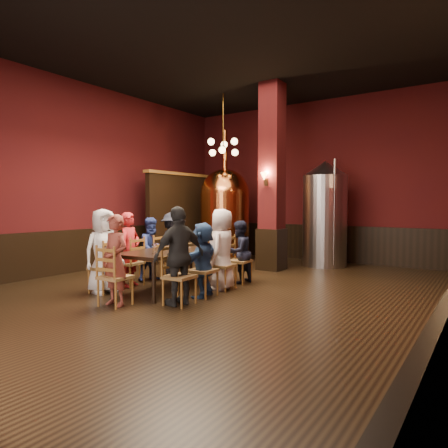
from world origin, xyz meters
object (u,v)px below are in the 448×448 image
Objects in this scene: copper_kettle at (225,213)px; rose_vase at (210,234)px; person_0 at (104,251)px; person_2 at (152,249)px; dining_table at (175,252)px; person_1 at (130,249)px; steel_vessel at (325,214)px.

copper_kettle is 10.64× the size of rose_vase.
rose_vase is (1.36, -2.58, -0.36)m from copper_kettle.
person_0 is 1.33m from person_2.
dining_table is 1.62× the size of person_0.
person_1 is 0.40× the size of copper_kettle.
steel_vessel is at bearing -38.61° from person_1.
rose_vase is at bearing -45.48° from person_1.
steel_vessel is at bearing 67.57° from dining_table.
dining_table is 1.31m from person_0.
dining_table is 0.91m from person_2.
dining_table is at bearing -98.12° from person_2.
rose_vase is at bearing -112.76° from steel_vessel.
copper_kettle is (-0.46, 3.98, 0.61)m from person_1.
person_0 is at bearing -112.57° from rose_vase.
dining_table is 3.87m from copper_kettle.
person_2 is (-0.09, 1.33, -0.10)m from person_0.
person_0 is 0.42× the size of copper_kettle.
dining_table is at bearing -77.53° from person_1.
person_1 is 5.14m from steel_vessel.
person_2 is (-0.87, 0.27, -0.03)m from dining_table.
person_2 is 3.41m from copper_kettle.
steel_vessel is at bearing 12.64° from copper_kettle.
person_1 is at bearing -166.90° from person_2.
person_2 is at bearing 12.49° from person_0.
copper_kettle is at bearing -167.36° from steel_vessel.
steel_vessel is at bearing 67.24° from rose_vase.
person_1 is (-0.04, 0.67, -0.04)m from person_0.
person_0 is 5.72m from steel_vessel.
steel_vessel is 7.85× the size of rose_vase.
dining_table is 7.16× the size of rose_vase.
dining_table is at bearing -108.61° from steel_vessel.
steel_vessel is (2.70, 0.61, 0.01)m from copper_kettle.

